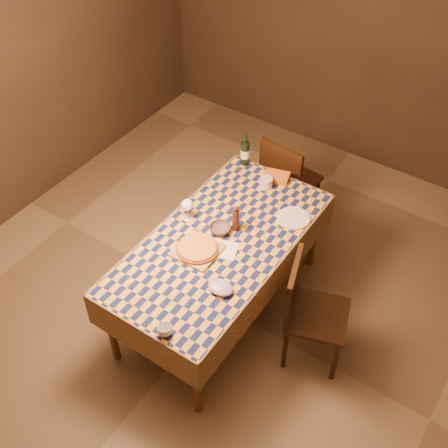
{
  "coord_description": "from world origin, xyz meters",
  "views": [
    {
      "loc": [
        1.6,
        -2.32,
        3.68
      ],
      "look_at": [
        0.0,
        0.05,
        0.9
      ],
      "focal_mm": 45.0,
      "sensor_mm": 36.0,
      "label": 1
    }
  ],
  "objects_px": {
    "cutting_board": "(197,250)",
    "wine_bottle": "(245,153)",
    "dining_table": "(220,248)",
    "chair_far": "(287,178)",
    "white_plate": "(293,218)",
    "chair_right": "(307,307)",
    "bowl": "(220,229)",
    "pizza": "(197,248)"
  },
  "relations": [
    {
      "from": "wine_bottle",
      "to": "white_plate",
      "type": "relative_size",
      "value": 1.2
    },
    {
      "from": "wine_bottle",
      "to": "white_plate",
      "type": "xyz_separation_m",
      "value": [
        0.67,
        -0.36,
        -0.1
      ]
    },
    {
      "from": "wine_bottle",
      "to": "chair_right",
      "type": "height_order",
      "value": "wine_bottle"
    },
    {
      "from": "pizza",
      "to": "cutting_board",
      "type": "bearing_deg",
      "value": 0.0
    },
    {
      "from": "cutting_board",
      "to": "wine_bottle",
      "type": "xyz_separation_m",
      "value": [
        -0.26,
        1.04,
        0.1
      ]
    },
    {
      "from": "pizza",
      "to": "white_plate",
      "type": "xyz_separation_m",
      "value": [
        0.4,
        0.68,
        -0.03
      ]
    },
    {
      "from": "cutting_board",
      "to": "white_plate",
      "type": "xyz_separation_m",
      "value": [
        0.4,
        0.68,
        -0.0
      ]
    },
    {
      "from": "chair_far",
      "to": "chair_right",
      "type": "distance_m",
      "value": 1.42
    },
    {
      "from": "wine_bottle",
      "to": "chair_far",
      "type": "height_order",
      "value": "wine_bottle"
    },
    {
      "from": "wine_bottle",
      "to": "chair_right",
      "type": "relative_size",
      "value": 0.32
    },
    {
      "from": "dining_table",
      "to": "chair_far",
      "type": "height_order",
      "value": "chair_far"
    },
    {
      "from": "bowl",
      "to": "wine_bottle",
      "type": "height_order",
      "value": "wine_bottle"
    },
    {
      "from": "cutting_board",
      "to": "chair_far",
      "type": "relative_size",
      "value": 0.32
    },
    {
      "from": "dining_table",
      "to": "wine_bottle",
      "type": "distance_m",
      "value": 0.95
    },
    {
      "from": "bowl",
      "to": "white_plate",
      "type": "distance_m",
      "value": 0.57
    },
    {
      "from": "white_plate",
      "to": "dining_table",
      "type": "bearing_deg",
      "value": -123.13
    },
    {
      "from": "white_plate",
      "to": "chair_right",
      "type": "bearing_deg",
      "value": -50.52
    },
    {
      "from": "bowl",
      "to": "chair_right",
      "type": "distance_m",
      "value": 0.84
    },
    {
      "from": "cutting_board",
      "to": "chair_right",
      "type": "bearing_deg",
      "value": 12.54
    },
    {
      "from": "wine_bottle",
      "to": "dining_table",
      "type": "bearing_deg",
      "value": -68.5
    },
    {
      "from": "dining_table",
      "to": "cutting_board",
      "type": "distance_m",
      "value": 0.21
    },
    {
      "from": "dining_table",
      "to": "pizza",
      "type": "distance_m",
      "value": 0.22
    },
    {
      "from": "white_plate",
      "to": "chair_far",
      "type": "xyz_separation_m",
      "value": [
        -0.41,
        0.66,
        -0.25
      ]
    },
    {
      "from": "cutting_board",
      "to": "wine_bottle",
      "type": "height_order",
      "value": "wine_bottle"
    },
    {
      "from": "cutting_board",
      "to": "wine_bottle",
      "type": "bearing_deg",
      "value": 104.27
    },
    {
      "from": "bowl",
      "to": "chair_far",
      "type": "bearing_deg",
      "value": 91.56
    },
    {
      "from": "pizza",
      "to": "wine_bottle",
      "type": "bearing_deg",
      "value": 104.27
    },
    {
      "from": "cutting_board",
      "to": "white_plate",
      "type": "height_order",
      "value": "cutting_board"
    },
    {
      "from": "cutting_board",
      "to": "chair_right",
      "type": "distance_m",
      "value": 0.87
    },
    {
      "from": "white_plate",
      "to": "chair_right",
      "type": "relative_size",
      "value": 0.27
    },
    {
      "from": "wine_bottle",
      "to": "chair_right",
      "type": "bearing_deg",
      "value": -38.6
    },
    {
      "from": "dining_table",
      "to": "bowl",
      "type": "distance_m",
      "value": 0.14
    },
    {
      "from": "bowl",
      "to": "wine_bottle",
      "type": "xyz_separation_m",
      "value": [
        -0.28,
        0.78,
        0.09
      ]
    },
    {
      "from": "bowl",
      "to": "chair_right",
      "type": "relative_size",
      "value": 0.17
    },
    {
      "from": "white_plate",
      "to": "wine_bottle",
      "type": "bearing_deg",
      "value": 151.46
    },
    {
      "from": "bowl",
      "to": "cutting_board",
      "type": "bearing_deg",
      "value": -94.4
    },
    {
      "from": "pizza",
      "to": "wine_bottle",
      "type": "distance_m",
      "value": 1.07
    },
    {
      "from": "white_plate",
      "to": "chair_far",
      "type": "bearing_deg",
      "value": 121.87
    },
    {
      "from": "white_plate",
      "to": "chair_far",
      "type": "relative_size",
      "value": 0.27
    },
    {
      "from": "white_plate",
      "to": "bowl",
      "type": "bearing_deg",
      "value": -132.44
    },
    {
      "from": "wine_bottle",
      "to": "white_plate",
      "type": "height_order",
      "value": "wine_bottle"
    },
    {
      "from": "chair_right",
      "to": "cutting_board",
      "type": "bearing_deg",
      "value": -167.46
    }
  ]
}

